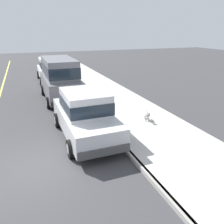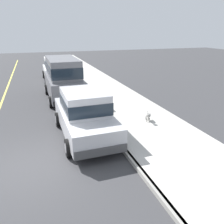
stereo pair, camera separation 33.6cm
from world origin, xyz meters
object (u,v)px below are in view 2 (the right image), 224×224
object	(u,v)px
car_grey_van	(63,77)
fire_hydrant	(99,100)
car_white_sedan	(55,69)
dog_grey	(148,115)
car_silver_sedan	(85,114)

from	to	relation	value
car_grey_van	fire_hydrant	size ratio (longest dim) A/B	6.79
car_white_sedan	dog_grey	xyz separation A→B (m)	(3.02, -11.21, -0.55)
dog_grey	fire_hydrant	size ratio (longest dim) A/B	1.01
car_silver_sedan	dog_grey	world-z (taller)	car_silver_sedan
car_white_sedan	fire_hydrant	distance (m)	8.47
dog_grey	car_white_sedan	bearing A→B (deg)	105.07
dog_grey	fire_hydrant	distance (m)	3.27
car_grey_van	dog_grey	xyz separation A→B (m)	(3.08, -5.38, -0.97)
car_grey_van	dog_grey	bearing A→B (deg)	-60.23
car_silver_sedan	car_grey_van	distance (m)	5.72
car_silver_sedan	dog_grey	bearing A→B (deg)	6.25
car_grey_van	car_white_sedan	bearing A→B (deg)	89.44
dog_grey	fire_hydrant	bearing A→B (deg)	117.68
fire_hydrant	dog_grey	bearing A→B (deg)	-62.32
car_grey_van	dog_grey	world-z (taller)	car_grey_van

